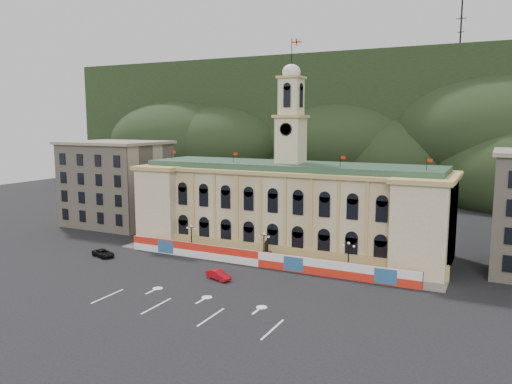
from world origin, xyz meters
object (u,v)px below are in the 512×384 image
at_px(red_sedan, 218,275).
at_px(black_suv, 103,253).
at_px(lamp_center, 264,245).
at_px(statue, 266,255).

relative_size(red_sedan, black_suv, 0.88).
relative_size(lamp_center, black_suv, 1.02).
relative_size(statue, lamp_center, 0.72).
bearing_deg(lamp_center, red_sedan, -103.28).
xyz_separation_m(statue, red_sedan, (-2.45, -11.37, -0.50)).
distance_m(statue, black_suv, 28.00).
bearing_deg(lamp_center, black_suv, -162.24).
height_order(lamp_center, red_sedan, lamp_center).
bearing_deg(statue, black_suv, -160.29).
xyz_separation_m(statue, black_suv, (-26.35, -9.44, -0.54)).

